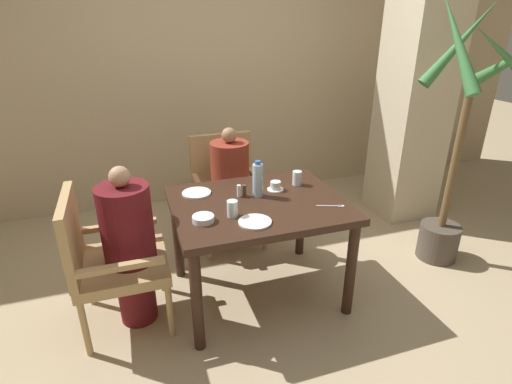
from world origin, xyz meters
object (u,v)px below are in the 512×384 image
object	(u,v)px
plate_main_right	(197,193)
chair_left_side	(106,257)
glass_tall_near	(232,209)
glass_tall_mid	(297,178)
teacup_with_saucer	(275,186)
chair_far_side	(226,185)
plate_main_left	(255,222)
diner_in_far_chair	(230,187)
diner_in_left_chair	(130,246)
potted_palm	(458,159)
water_bottle	(258,180)
bowl_small	(203,219)

from	to	relation	value
plate_main_right	chair_left_side	bearing A→B (deg)	-157.79
plate_main_right	glass_tall_near	distance (m)	0.44
glass_tall_near	plate_main_right	bearing A→B (deg)	109.90
glass_tall_mid	teacup_with_saucer	bearing A→B (deg)	-166.82
chair_far_side	glass_tall_mid	bearing A→B (deg)	-62.36
glass_tall_near	glass_tall_mid	size ratio (longest dim) A/B	1.00
plate_main_left	plate_main_right	xyz separation A→B (m)	(-0.25, 0.54, 0.00)
diner_in_far_chair	teacup_with_saucer	world-z (taller)	diner_in_far_chair
plate_main_right	glass_tall_mid	distance (m)	0.74
plate_main_left	glass_tall_mid	bearing A→B (deg)	44.33
diner_in_left_chair	diner_in_far_chair	distance (m)	1.13
chair_left_side	teacup_with_saucer	xyz separation A→B (m)	(1.18, 0.14, 0.26)
chair_left_side	potted_palm	distance (m)	2.63
potted_palm	glass_tall_mid	world-z (taller)	potted_palm
plate_main_right	water_bottle	xyz separation A→B (m)	(0.40, -0.17, 0.11)
chair_far_side	teacup_with_saucer	xyz separation A→B (m)	(0.18, -0.74, 0.26)
potted_palm	glass_tall_near	world-z (taller)	potted_palm
potted_palm	chair_far_side	bearing A→B (deg)	150.19
plate_main_right	plate_main_left	bearing A→B (deg)	-64.70
diner_in_left_chair	potted_palm	size ratio (longest dim) A/B	0.53
diner_in_far_chair	bowl_small	xyz separation A→B (m)	(-0.41, -0.91, 0.21)
bowl_small	plate_main_left	bearing A→B (deg)	-21.16
glass_tall_mid	potted_palm	bearing A→B (deg)	-10.23
teacup_with_saucer	diner_in_left_chair	bearing A→B (deg)	-172.03
chair_left_side	plate_main_right	world-z (taller)	chair_left_side
chair_left_side	water_bottle	world-z (taller)	water_bottle
plate_main_right	teacup_with_saucer	world-z (taller)	teacup_with_saucer
diner_in_far_chair	bowl_small	distance (m)	1.02
diner_in_left_chair	chair_far_side	distance (m)	1.23
chair_left_side	glass_tall_mid	bearing A→B (deg)	7.84
plate_main_left	water_bottle	xyz separation A→B (m)	(0.14, 0.37, 0.11)
plate_main_right	diner_in_far_chair	bearing A→B (deg)	52.45
diner_in_far_chair	diner_in_left_chair	bearing A→B (deg)	-139.11
chair_far_side	bowl_small	world-z (taller)	chair_far_side
plate_main_right	bowl_small	distance (m)	0.43
chair_far_side	plate_main_right	size ratio (longest dim) A/B	4.62
diner_in_far_chair	water_bottle	world-z (taller)	diner_in_far_chair
teacup_with_saucer	bowl_small	xyz separation A→B (m)	(-0.59, -0.31, -0.01)
potted_palm	glass_tall_near	xyz separation A→B (m)	(-1.83, -0.12, -0.09)
diner_in_far_chair	plate_main_right	bearing A→B (deg)	-127.55
teacup_with_saucer	glass_tall_mid	xyz separation A→B (m)	(0.19, 0.04, 0.02)
bowl_small	diner_in_left_chair	bearing A→B (deg)	159.32
water_bottle	glass_tall_near	world-z (taller)	water_bottle
diner_in_far_chair	plate_main_left	size ratio (longest dim) A/B	5.28
chair_far_side	glass_tall_near	world-z (taller)	chair_far_side
plate_main_left	plate_main_right	world-z (taller)	same
plate_main_right	bowl_small	world-z (taller)	bowl_small
chair_far_side	glass_tall_near	size ratio (longest dim) A/B	8.94
chair_left_side	diner_in_far_chair	world-z (taller)	diner_in_far_chair
bowl_small	water_bottle	world-z (taller)	water_bottle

